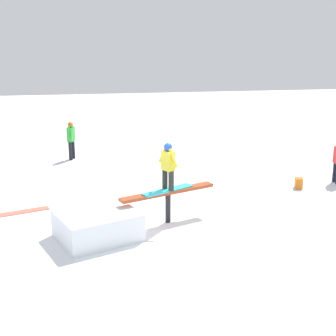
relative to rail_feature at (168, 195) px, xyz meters
The scene contains 7 objects.
ground_plane 0.74m from the rail_feature, ahead, with size 60.00×60.00×0.00m, color white.
rail_feature is the anchor object (origin of this frame).
snow_kicker_ramp 2.01m from the rail_feature, 159.01° to the right, with size 1.80×1.50×0.67m, color white.
main_rider_on_rail 0.73m from the rail_feature, ahead, with size 1.44×0.93×1.25m.
bystander_green 7.63m from the rail_feature, 109.66° to the left, with size 0.32×0.60×1.50m.
loose_snowboard_coral 4.13m from the rail_feature, 159.45° to the left, with size 1.41×0.28×0.02m, color #DE6C56.
backpack_on_snow 5.11m from the rail_feature, 24.24° to the left, with size 0.30×0.22×0.34m, color orange.
Camera 1 is at (-2.03, -11.20, 4.62)m, focal length 50.00 mm.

